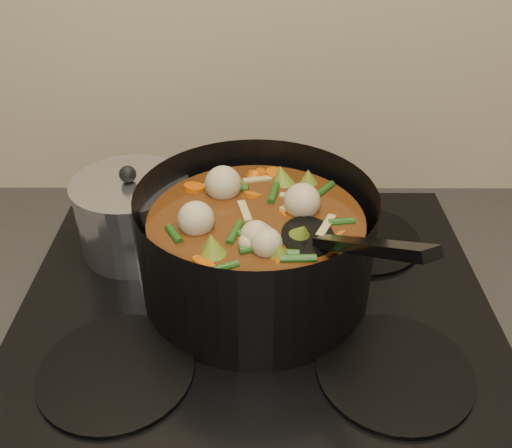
{
  "coord_description": "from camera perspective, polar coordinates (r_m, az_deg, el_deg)",
  "views": [
    {
      "loc": [
        0.0,
        1.35,
        1.44
      ],
      "look_at": [
        0.0,
        1.95,
        1.04
      ],
      "focal_mm": 40.0,
      "sensor_mm": 36.0,
      "label": 1
    }
  ],
  "objects": [
    {
      "name": "stovetop",
      "position": [
        0.78,
        -0.04,
        -7.79
      ],
      "size": [
        0.62,
        0.54,
        0.03
      ],
      "color": "black",
      "rests_on": "counter"
    },
    {
      "name": "stockpot",
      "position": [
        0.74,
        0.04,
        -2.27
      ],
      "size": [
        0.37,
        0.4,
        0.22
      ],
      "rotation": [
        0.0,
        0.0,
        0.25
      ],
      "color": "black",
      "rests_on": "stovetop"
    },
    {
      "name": "saucepan",
      "position": [
        0.85,
        -12.15,
        0.91
      ],
      "size": [
        0.17,
        0.17,
        0.14
      ],
      "rotation": [
        0.0,
        0.0,
        -0.37
      ],
      "color": "silver",
      "rests_on": "stovetop"
    }
  ]
}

